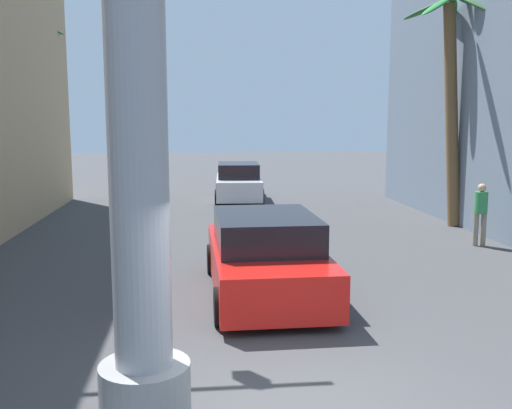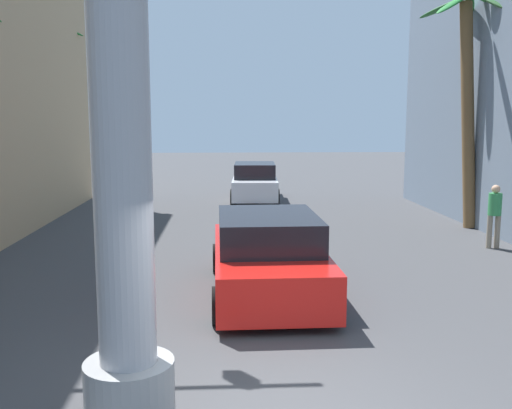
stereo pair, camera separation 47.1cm
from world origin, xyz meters
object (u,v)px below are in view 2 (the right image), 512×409
(palm_tree_far_left, at_px, (45,81))
(car_lead, at_px, (268,257))
(pedestrian_far_left, at_px, (55,189))
(pedestrian_mid_right, at_px, (495,211))
(car_far, at_px, (255,182))
(palm_tree_mid_right, at_px, (469,88))

(palm_tree_far_left, bearing_deg, car_lead, -58.28)
(palm_tree_far_left, xyz_separation_m, pedestrian_far_left, (1.10, -3.22, -3.94))
(palm_tree_far_left, bearing_deg, pedestrian_mid_right, -32.92)
(car_far, height_order, palm_tree_far_left, palm_tree_far_left)
(palm_tree_far_left, xyz_separation_m, pedestrian_mid_right, (14.15, -9.16, -3.89))
(car_far, relative_size, pedestrian_far_left, 2.83)
(palm_tree_far_left, relative_size, pedestrian_mid_right, 4.41)
(car_far, height_order, palm_tree_mid_right, palm_tree_mid_right)
(car_far, bearing_deg, palm_tree_mid_right, -46.90)
(palm_tree_mid_right, height_order, pedestrian_mid_right, palm_tree_mid_right)
(palm_tree_mid_right, bearing_deg, pedestrian_mid_right, -98.16)
(palm_tree_mid_right, relative_size, pedestrian_far_left, 4.43)
(car_lead, height_order, palm_tree_mid_right, palm_tree_mid_right)
(pedestrian_far_left, bearing_deg, car_lead, -54.62)
(car_far, distance_m, palm_tree_far_left, 9.35)
(pedestrian_far_left, bearing_deg, palm_tree_mid_right, -12.13)
(pedestrian_mid_right, bearing_deg, palm_tree_mid_right, 81.84)
(pedestrian_far_left, bearing_deg, palm_tree_far_left, 108.92)
(pedestrian_far_left, relative_size, pedestrian_mid_right, 0.96)
(car_lead, relative_size, palm_tree_far_left, 0.63)
(car_lead, xyz_separation_m, palm_tree_far_left, (-7.93, 12.83, 4.14))
(car_lead, relative_size, pedestrian_far_left, 2.92)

